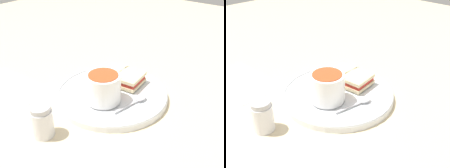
{
  "view_description": "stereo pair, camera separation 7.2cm",
  "coord_description": "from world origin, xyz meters",
  "views": [
    {
      "loc": [
        -0.38,
        0.49,
        0.41
      ],
      "look_at": [
        0.0,
        0.0,
        0.04
      ],
      "focal_mm": 42.0,
      "sensor_mm": 36.0,
      "label": 1
    },
    {
      "loc": [
        -0.44,
        0.44,
        0.41
      ],
      "look_at": [
        0.0,
        0.0,
        0.04
      ],
      "focal_mm": 42.0,
      "sensor_mm": 36.0,
      "label": 2
    }
  ],
  "objects": [
    {
      "name": "ground_plane",
      "position": [
        0.0,
        0.0,
        0.0
      ],
      "size": [
        2.4,
        2.4,
        0.0
      ],
      "primitive_type": "plane",
      "color": "beige"
    },
    {
      "name": "plate",
      "position": [
        0.0,
        0.0,
        0.01
      ],
      "size": [
        0.31,
        0.31,
        0.02
      ],
      "color": "white",
      "rests_on": "ground_plane"
    },
    {
      "name": "soup_bowl",
      "position": [
        -0.01,
        0.05,
        0.06
      ],
      "size": [
        0.09,
        0.09,
        0.08
      ],
      "color": "white",
      "rests_on": "plate"
    },
    {
      "name": "spoon",
      "position": [
        -0.08,
        -0.01,
        0.02
      ],
      "size": [
        0.04,
        0.11,
        0.01
      ],
      "rotation": [
        0.0,
        0.0,
        10.8
      ],
      "color": "silver",
      "rests_on": "plate"
    },
    {
      "name": "sandwich_half_near",
      "position": [
        -0.02,
        -0.06,
        0.04
      ],
      "size": [
        0.08,
        0.09,
        0.03
      ],
      "rotation": [
        0.0,
        0.0,
        4.82
      ],
      "color": "beige",
      "rests_on": "plate"
    },
    {
      "name": "sandwich_half_far",
      "position": [
        0.05,
        -0.07,
        0.04
      ],
      "size": [
        0.07,
        0.09,
        0.03
      ],
      "rotation": [
        0.0,
        0.0,
        4.65
      ],
      "color": "beige",
      "rests_on": "plate"
    },
    {
      "name": "salt_shaker",
      "position": [
        0.03,
        0.22,
        0.04
      ],
      "size": [
        0.05,
        0.05,
        0.08
      ],
      "color": "silver",
      "rests_on": "ground_plane"
    }
  ]
}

